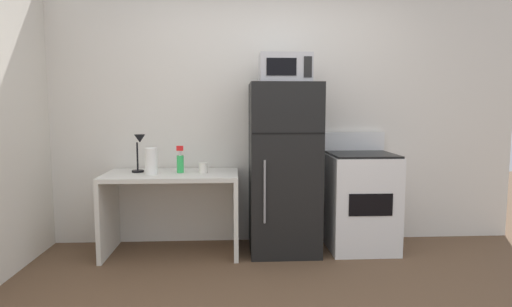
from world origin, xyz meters
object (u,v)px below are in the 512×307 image
at_px(paper_towel_roll, 151,161).
at_px(coffee_mug, 203,168).
at_px(desk_lamp, 139,147).
at_px(refrigerator, 284,168).
at_px(desk, 172,197).
at_px(spray_bottle, 180,162).
at_px(oven_range, 360,201).
at_px(microwave, 285,68).

bearing_deg(paper_towel_roll, coffee_mug, 8.81).
relative_size(desk_lamp, refrigerator, 0.22).
bearing_deg(desk, spray_bottle, 14.58).
relative_size(desk, refrigerator, 0.77).
bearing_deg(coffee_mug, refrigerator, 1.51).
bearing_deg(oven_range, desk, -179.29).
distance_m(coffee_mug, refrigerator, 0.75).
xyz_separation_m(spray_bottle, oven_range, (1.70, 0.00, -0.38)).
height_order(desk, oven_range, oven_range).
xyz_separation_m(desk, refrigerator, (1.04, 0.01, 0.26)).
relative_size(microwave, oven_range, 0.42).
xyz_separation_m(refrigerator, oven_range, (0.74, 0.01, -0.32)).
relative_size(desk, paper_towel_roll, 5.06).
xyz_separation_m(desk_lamp, microwave, (1.34, -0.07, 0.71)).
height_order(paper_towel_roll, oven_range, oven_range).
relative_size(spray_bottle, paper_towel_roll, 1.04).
xyz_separation_m(desk_lamp, spray_bottle, (0.38, -0.04, -0.14)).
bearing_deg(microwave, refrigerator, 90.32).
distance_m(refrigerator, oven_range, 0.80).
relative_size(desk_lamp, oven_range, 0.32).
xyz_separation_m(desk, coffee_mug, (0.29, -0.01, 0.27)).
distance_m(spray_bottle, paper_towel_roll, 0.27).
height_order(spray_bottle, paper_towel_roll, spray_bottle).
relative_size(coffee_mug, paper_towel_roll, 0.40).
xyz_separation_m(desk, spray_bottle, (0.08, 0.02, 0.32)).
height_order(refrigerator, oven_range, refrigerator).
bearing_deg(desk, desk_lamp, 169.35).
bearing_deg(desk_lamp, coffee_mug, -6.34).
relative_size(paper_towel_roll, microwave, 0.52).
xyz_separation_m(desk, paper_towel_roll, (-0.17, -0.08, 0.34)).
relative_size(paper_towel_roll, refrigerator, 0.15).
relative_size(coffee_mug, refrigerator, 0.06).
height_order(coffee_mug, paper_towel_roll, paper_towel_roll).
distance_m(paper_towel_roll, microwave, 1.46).
height_order(paper_towel_roll, microwave, microwave).
height_order(refrigerator, microwave, microwave).
height_order(desk, spray_bottle, spray_bottle).
bearing_deg(paper_towel_roll, spray_bottle, 22.37).
xyz_separation_m(coffee_mug, microwave, (0.75, -0.00, 0.90)).
xyz_separation_m(desk_lamp, paper_towel_roll, (0.13, -0.14, -0.12)).
bearing_deg(oven_range, refrigerator, -179.10).
bearing_deg(microwave, paper_towel_roll, -176.70).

